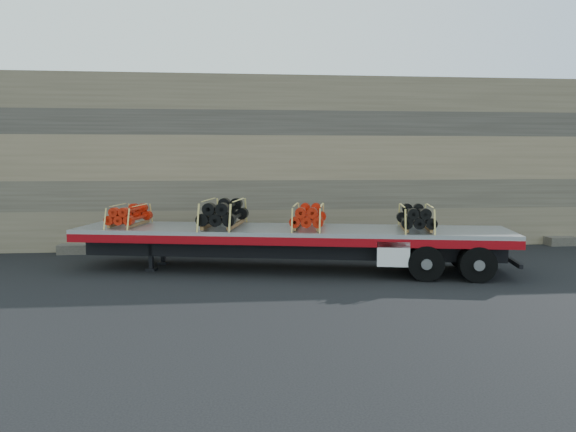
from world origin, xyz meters
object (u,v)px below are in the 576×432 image
at_px(bundle_front, 129,216).
at_px(bundle_rear, 416,218).
at_px(trailer, 290,249).
at_px(bundle_midfront, 224,214).
at_px(bundle_midrear, 309,217).

bearing_deg(bundle_front, bundle_rear, -0.00).
relative_size(trailer, bundle_midfront, 5.74).
relative_size(bundle_front, bundle_midfront, 0.78).
relative_size(bundle_front, bundle_midrear, 0.91).
xyz_separation_m(bundle_midrear, bundle_rear, (3.35, -0.74, 0.00)).
bearing_deg(bundle_midfront, bundle_rear, 0.00).
bearing_deg(bundle_rear, trailer, 180.00).
height_order(bundle_front, bundle_midrear, bundle_midrear).
height_order(trailer, bundle_rear, bundle_rear).
bearing_deg(trailer, bundle_midfront, 180.00).
distance_m(bundle_midfront, bundle_midrear, 2.83).
distance_m(bundle_front, bundle_midrear, 6.09).
xyz_separation_m(trailer, bundle_rear, (3.93, -0.87, 1.08)).
height_order(bundle_midrear, bundle_rear, bundle_rear).
height_order(trailer, bundle_midrear, bundle_midrear).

